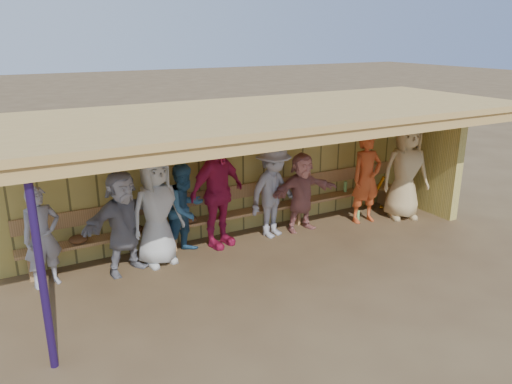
{
  "coord_description": "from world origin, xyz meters",
  "views": [
    {
      "loc": [
        -3.91,
        -6.74,
        3.64
      ],
      "look_at": [
        0.0,
        0.35,
        1.05
      ],
      "focal_mm": 35.0,
      "sensor_mm": 36.0,
      "label": 1
    }
  ],
  "objects_px": {
    "player_f": "(302,192)",
    "player_c": "(185,209)",
    "player_extra": "(124,222)",
    "player_d": "(217,192)",
    "player_a": "(42,237)",
    "player_b": "(157,211)",
    "player_g": "(366,178)",
    "player_e": "(273,191)",
    "bench": "(236,208)",
    "player_h": "(405,171)"
  },
  "relations": [
    {
      "from": "player_c",
      "to": "player_extra",
      "type": "height_order",
      "value": "player_extra"
    },
    {
      "from": "player_a",
      "to": "player_c",
      "type": "height_order",
      "value": "player_c"
    },
    {
      "from": "player_b",
      "to": "player_e",
      "type": "distance_m",
      "value": 2.25
    },
    {
      "from": "player_c",
      "to": "player_d",
      "type": "height_order",
      "value": "player_d"
    },
    {
      "from": "player_e",
      "to": "player_h",
      "type": "height_order",
      "value": "player_h"
    },
    {
      "from": "player_d",
      "to": "player_extra",
      "type": "height_order",
      "value": "player_d"
    },
    {
      "from": "player_g",
      "to": "player_h",
      "type": "bearing_deg",
      "value": -9.31
    },
    {
      "from": "player_f",
      "to": "player_extra",
      "type": "xyz_separation_m",
      "value": [
        -3.42,
        -0.13,
        0.07
      ]
    },
    {
      "from": "player_b",
      "to": "player_extra",
      "type": "relative_size",
      "value": 1.09
    },
    {
      "from": "player_c",
      "to": "player_extra",
      "type": "distance_m",
      "value": 1.12
    },
    {
      "from": "player_e",
      "to": "player_g",
      "type": "bearing_deg",
      "value": -24.19
    },
    {
      "from": "player_e",
      "to": "player_extra",
      "type": "height_order",
      "value": "player_e"
    },
    {
      "from": "player_b",
      "to": "player_h",
      "type": "relative_size",
      "value": 0.92
    },
    {
      "from": "player_e",
      "to": "player_h",
      "type": "distance_m",
      "value": 2.87
    },
    {
      "from": "player_f",
      "to": "player_b",
      "type": "bearing_deg",
      "value": -178.96
    },
    {
      "from": "player_f",
      "to": "player_g",
      "type": "distance_m",
      "value": 1.4
    },
    {
      "from": "player_d",
      "to": "player_a",
      "type": "bearing_deg",
      "value": 163.55
    },
    {
      "from": "player_b",
      "to": "bench",
      "type": "relative_size",
      "value": 0.24
    },
    {
      "from": "player_c",
      "to": "player_e",
      "type": "bearing_deg",
      "value": -25.48
    },
    {
      "from": "player_d",
      "to": "bench",
      "type": "xyz_separation_m",
      "value": [
        0.52,
        0.31,
        -0.47
      ]
    },
    {
      "from": "player_a",
      "to": "player_b",
      "type": "xyz_separation_m",
      "value": [
        1.72,
        -0.08,
        0.13
      ]
    },
    {
      "from": "player_a",
      "to": "bench",
      "type": "height_order",
      "value": "player_a"
    },
    {
      "from": "player_b",
      "to": "player_f",
      "type": "height_order",
      "value": "player_b"
    },
    {
      "from": "player_d",
      "to": "player_g",
      "type": "distance_m",
      "value": 3.1
    },
    {
      "from": "player_b",
      "to": "player_f",
      "type": "xyz_separation_m",
      "value": [
        2.87,
        0.09,
        -0.15
      ]
    },
    {
      "from": "player_b",
      "to": "player_g",
      "type": "xyz_separation_m",
      "value": [
        4.24,
        -0.14,
        -0.0
      ]
    },
    {
      "from": "player_f",
      "to": "player_a",
      "type": "bearing_deg",
      "value": 179.3
    },
    {
      "from": "player_h",
      "to": "bench",
      "type": "height_order",
      "value": "player_h"
    },
    {
      "from": "player_b",
      "to": "bench",
      "type": "xyz_separation_m",
      "value": [
        1.67,
        0.49,
        -0.38
      ]
    },
    {
      "from": "player_extra",
      "to": "bench",
      "type": "xyz_separation_m",
      "value": [
        2.22,
        0.53,
        -0.31
      ]
    },
    {
      "from": "player_d",
      "to": "player_g",
      "type": "bearing_deg",
      "value": -24.53
    },
    {
      "from": "player_f",
      "to": "player_c",
      "type": "bearing_deg",
      "value": 177.43
    },
    {
      "from": "player_c",
      "to": "player_g",
      "type": "relative_size",
      "value": 0.88
    },
    {
      "from": "player_c",
      "to": "bench",
      "type": "distance_m",
      "value": 1.2
    },
    {
      "from": "player_a",
      "to": "player_h",
      "type": "height_order",
      "value": "player_h"
    },
    {
      "from": "bench",
      "to": "player_g",
      "type": "bearing_deg",
      "value": -13.85
    },
    {
      "from": "player_g",
      "to": "player_h",
      "type": "xyz_separation_m",
      "value": [
        0.83,
        -0.21,
        0.08
      ]
    },
    {
      "from": "player_a",
      "to": "player_g",
      "type": "height_order",
      "value": "player_g"
    },
    {
      "from": "player_a",
      "to": "player_e",
      "type": "height_order",
      "value": "player_e"
    },
    {
      "from": "player_b",
      "to": "bench",
      "type": "height_order",
      "value": "player_b"
    },
    {
      "from": "player_e",
      "to": "player_f",
      "type": "height_order",
      "value": "player_e"
    },
    {
      "from": "player_e",
      "to": "bench",
      "type": "relative_size",
      "value": 0.23
    },
    {
      "from": "player_c",
      "to": "player_h",
      "type": "distance_m",
      "value": 4.55
    },
    {
      "from": "player_a",
      "to": "player_b",
      "type": "distance_m",
      "value": 1.73
    },
    {
      "from": "player_b",
      "to": "player_c",
      "type": "relative_size",
      "value": 1.14
    },
    {
      "from": "player_d",
      "to": "player_f",
      "type": "relative_size",
      "value": 1.31
    },
    {
      "from": "player_d",
      "to": "player_b",
      "type": "bearing_deg",
      "value": 170.55
    },
    {
      "from": "player_b",
      "to": "player_c",
      "type": "distance_m",
      "value": 0.58
    },
    {
      "from": "player_c",
      "to": "player_e",
      "type": "relative_size",
      "value": 0.92
    },
    {
      "from": "player_f",
      "to": "bench",
      "type": "distance_m",
      "value": 1.28
    }
  ]
}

